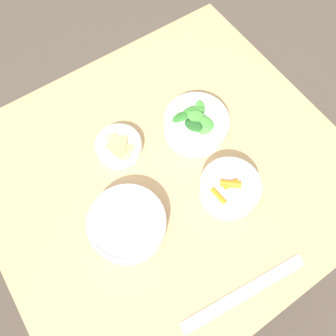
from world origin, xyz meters
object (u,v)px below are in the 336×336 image
(bowl_greens, at_px, (196,124))
(bowl_cookies, at_px, (119,146))
(bowl_carrots, at_px, (229,188))
(bowl_beans_hotdog, at_px, (127,224))
(ruler, at_px, (244,293))

(bowl_greens, bearing_deg, bowl_cookies, -17.88)
(bowl_carrots, distance_m, bowl_beans_hotdog, 0.28)
(bowl_greens, xyz_separation_m, bowl_cookies, (0.21, -0.07, -0.01))
(bowl_carrots, xyz_separation_m, bowl_greens, (-0.04, -0.20, 0.00))
(bowl_beans_hotdog, xyz_separation_m, ruler, (-0.14, 0.29, -0.03))
(bowl_cookies, height_order, ruler, bowl_cookies)
(bowl_cookies, bearing_deg, bowl_greens, 162.12)
(bowl_carrots, distance_m, bowl_cookies, 0.32)
(bowl_cookies, bearing_deg, ruler, 95.68)
(bowl_carrots, relative_size, bowl_cookies, 1.23)
(bowl_greens, distance_m, bowl_cookies, 0.22)
(bowl_greens, bearing_deg, bowl_beans_hotdog, 23.64)
(bowl_carrots, relative_size, bowl_beans_hotdog, 0.81)
(bowl_beans_hotdog, relative_size, bowl_cookies, 1.52)
(bowl_greens, xyz_separation_m, bowl_beans_hotdog, (0.31, 0.14, -0.01))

